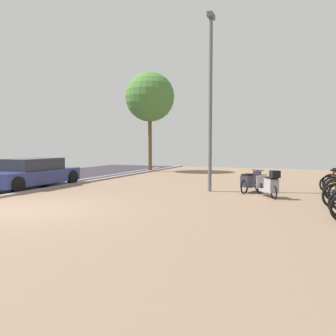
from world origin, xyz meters
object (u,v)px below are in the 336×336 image
lamp_post (210,95)px  scooter_mid (250,182)px  parked_car_near (32,173)px  street_tree (150,97)px  scooter_near (269,185)px

lamp_post → scooter_mid: bearing=12.1°
parked_car_near → street_tree: street_tree is taller
scooter_mid → lamp_post: size_ratio=0.25×
scooter_near → scooter_mid: 1.34m
scooter_mid → lamp_post: 3.61m
parked_car_near → lamp_post: (7.30, 1.49, 3.08)m
scooter_near → parked_car_near: 9.61m
scooter_mid → lamp_post: bearing=-167.9°
scooter_mid → parked_car_near: size_ratio=0.38×
scooter_near → scooter_mid: size_ratio=0.98×
scooter_near → scooter_mid: scooter_near is taller
scooter_near → parked_car_near: bearing=-175.5°
parked_car_near → scooter_mid: bearing=11.6°
parked_car_near → lamp_post: lamp_post is taller
lamp_post → street_tree: bearing=127.0°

